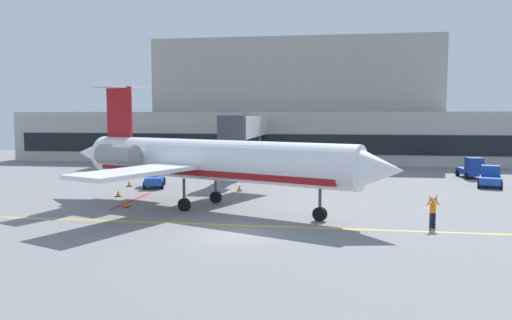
% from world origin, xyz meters
% --- Properties ---
extents(ground, '(120.00, 120.00, 0.11)m').
position_xyz_m(ground, '(-0.00, 0.00, -0.05)').
color(ground, slate).
extents(terminal_building, '(77.54, 16.37, 18.02)m').
position_xyz_m(terminal_building, '(-1.50, 48.74, 6.89)').
color(terminal_building, '#ADA89E').
rests_on(terminal_building, ground).
extents(jet_bridge_west, '(2.40, 20.93, 6.66)m').
position_xyz_m(jet_bridge_west, '(-4.30, 28.79, 5.28)').
color(jet_bridge_west, silver).
rests_on(jet_bridge_west, ground).
extents(regional_jet, '(26.72, 19.89, 9.04)m').
position_xyz_m(regional_jet, '(-3.66, 7.90, 3.48)').
color(regional_jet, white).
rests_on(regional_jet, ground).
extents(baggage_tug, '(2.81, 3.47, 1.98)m').
position_xyz_m(baggage_tug, '(19.86, 22.26, 0.91)').
color(baggage_tug, '#1E4CB2').
rests_on(baggage_tug, ground).
extents(pushback_tractor, '(2.75, 4.46, 2.24)m').
position_xyz_m(pushback_tractor, '(-11.27, 17.91, 1.01)').
color(pushback_tractor, '#1E4CB2').
rests_on(pushback_tractor, ground).
extents(belt_loader, '(2.29, 4.07, 2.25)m').
position_xyz_m(belt_loader, '(19.89, 28.98, 1.01)').
color(belt_loader, '#19389E').
rests_on(belt_loader, ground).
extents(fuel_tank, '(7.22, 2.70, 2.89)m').
position_xyz_m(fuel_tank, '(-13.58, 30.39, 1.60)').
color(fuel_tank, white).
rests_on(fuel_tank, ground).
extents(marshaller, '(0.81, 0.37, 1.97)m').
position_xyz_m(marshaller, '(11.27, 3.48, 1.01)').
color(marshaller, '#191E33').
rests_on(marshaller, ground).
extents(safety_cone_alpha, '(0.47, 0.47, 0.55)m').
position_xyz_m(safety_cone_alpha, '(-13.60, 17.33, 0.25)').
color(safety_cone_alpha, orange).
rests_on(safety_cone_alpha, ground).
extents(safety_cone_bravo, '(0.47, 0.47, 0.55)m').
position_xyz_m(safety_cone_bravo, '(-2.83, 16.18, 0.25)').
color(safety_cone_bravo, orange).
rests_on(safety_cone_bravo, ground).
extents(safety_cone_charlie, '(0.47, 0.47, 0.55)m').
position_xyz_m(safety_cone_charlie, '(-12.13, 11.61, 0.25)').
color(safety_cone_charlie, orange).
rests_on(safety_cone_charlie, ground).
extents(safety_cone_delta, '(0.47, 0.47, 0.55)m').
position_xyz_m(safety_cone_delta, '(-9.53, 7.26, 0.25)').
color(safety_cone_delta, orange).
rests_on(safety_cone_delta, ground).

